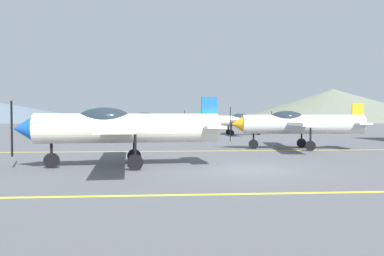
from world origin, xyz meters
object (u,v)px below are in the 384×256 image
airplane_near (121,127)px  airplane_back (235,121)px  airplane_mid (297,123)px  airplane_far (138,122)px

airplane_near → airplane_back: 28.01m
airplane_mid → airplane_far: (-10.71, 10.42, 0.00)m
airplane_near → airplane_far: (-0.57, 17.99, 0.00)m
airplane_near → airplane_back: bearing=69.7°
airplane_mid → airplane_back: same height
airplane_far → airplane_back: same height
airplane_far → airplane_back: (10.28, 8.28, 0.00)m
airplane_near → airplane_back: same height
airplane_near → airplane_far: size_ratio=1.00×
airplane_near → airplane_far: 18.00m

